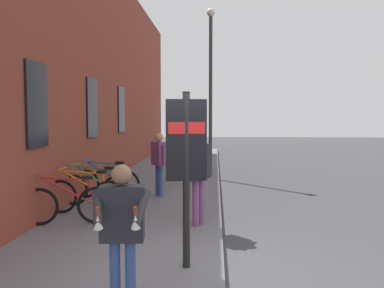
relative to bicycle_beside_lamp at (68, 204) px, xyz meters
name	(u,v)px	position (x,y,z in m)	size (l,w,h in m)	color
ground	(255,194)	(3.97, -3.92, -0.51)	(60.00, 60.00, 0.00)	#38383A
sidewalk_pavement	(166,180)	(5.97, -1.17, -0.45)	(24.00, 3.50, 0.12)	slate
station_facade	(112,76)	(6.96, 0.88, 3.06)	(22.00, 0.65, 7.15)	brown
bicycle_beside_lamp	(68,204)	(0.00, 0.00, 0.00)	(0.52, 1.75, 0.97)	black
bicycle_nearest_sign	(85,196)	(0.86, -0.05, 0.00)	(0.48, 1.77, 0.97)	black
bicycle_end_of_row	(95,190)	(1.57, -0.05, 0.00)	(0.55, 1.74, 0.97)	black
bicycle_under_window	(106,183)	(2.54, -0.05, 0.00)	(0.48, 1.77, 0.97)	black
transit_info_sign	(186,151)	(-2.09, -2.40, 1.21)	(0.19, 0.55, 2.40)	black
pedestrian_crossing_street	(198,168)	(0.10, -2.47, 0.70)	(0.61, 0.47, 1.79)	#723F72
pedestrian_near_bus	(176,150)	(5.55, -1.53, 0.58)	(0.35, 0.59, 1.59)	maroon
pedestrian_by_facade	(159,158)	(2.88, -1.35, 0.60)	(0.52, 0.46, 1.63)	#334C8C
tourist_with_hotdogs	(122,222)	(-3.47, -1.83, 0.58)	(0.56, 0.61, 1.58)	#334C8C
street_lamp	(211,78)	(6.67, -2.62, 2.95)	(0.28, 0.28, 5.70)	#333338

